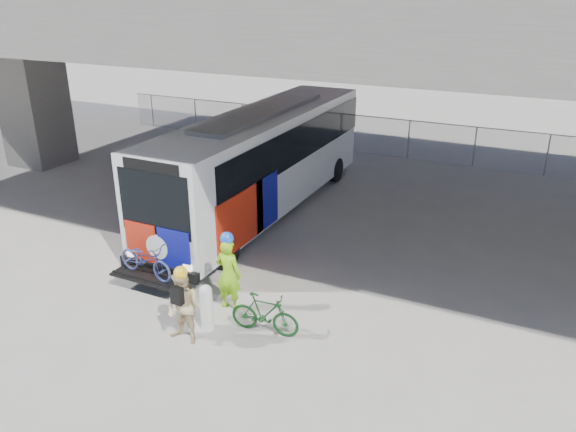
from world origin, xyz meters
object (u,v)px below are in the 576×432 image
Objects in this scene: bus at (263,154)px; cyclist_hivis at (228,272)px; bollard at (206,306)px; cyclist_tan at (183,307)px; bike_parked at (265,314)px.

bus is 6.16× the size of cyclist_hivis.
cyclist_tan is at bearing -105.33° from bollard.
bus is 8.00m from bike_parked.
cyclist_tan reaches higher than bollard.
bike_parked is at bearing 18.78° from bollard.
cyclist_hivis is 1.25× the size of bike_parked.
bollard is 0.61× the size of cyclist_tan.
cyclist_hivis is 1.53m from bike_parked.
cyclist_hivis is at bearing 90.42° from bollard.
bollard is at bearing 78.23° from cyclist_tan.
cyclist_tan is (-0.18, -0.65, 0.28)m from bollard.
cyclist_hivis is 1.69m from cyclist_tan.
bollard is at bearing 90.76° from cyclist_hivis.
bus is at bearing 108.08° from bollard.
bollard is 1.40m from bike_parked.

